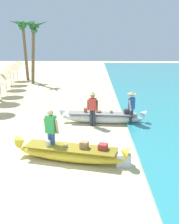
{
  "coord_description": "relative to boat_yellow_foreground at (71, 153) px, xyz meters",
  "views": [
    {
      "loc": [
        1.72,
        -9.08,
        4.24
      ],
      "look_at": [
        1.54,
        3.14,
        0.9
      ],
      "focal_mm": 44.78,
      "sensor_mm": 36.0,
      "label": 1
    }
  ],
  "objects": [
    {
      "name": "palm_tree_tall_inland",
      "position": [
        -5.93,
        18.51,
        4.47
      ],
      "size": [
        2.81,
        2.79,
        5.86
      ],
      "color": "brown",
      "rests_on": "ground"
    },
    {
      "name": "person_vendor_assistant",
      "position": [
        2.63,
        4.13,
        0.69
      ],
      "size": [
        0.46,
        0.57,
        1.69
      ],
      "color": "#333842",
      "rests_on": "ground"
    },
    {
      "name": "parasol_row_4",
      "position": [
        -6.4,
        15.83,
        1.46
      ],
      "size": [
        1.6,
        1.6,
        1.91
      ],
      "color": "#8E6B47",
      "rests_on": "ground"
    },
    {
      "name": "boat_yellow_foreground",
      "position": [
        0.0,
        0.0,
        0.0
      ],
      "size": [
        4.16,
        1.7,
        0.81
      ],
      "color": "yellow",
      "rests_on": "ground"
    },
    {
      "name": "cooler_box",
      "position": [
        1.8,
        -0.33,
        -0.08
      ],
      "size": [
        0.49,
        0.4,
        0.42
      ],
      "primitive_type": "cube",
      "rotation": [
        0.0,
        0.0,
        -0.01
      ],
      "color": "silver",
      "rests_on": "ground"
    },
    {
      "name": "ground_plane",
      "position": [
        -0.93,
        0.07,
        -0.29
      ],
      "size": [
        80.0,
        80.0,
        0.0
      ],
      "primitive_type": "plane",
      "color": "beige"
    },
    {
      "name": "palm_tree_mid_cluster",
      "position": [
        -4.56,
        16.35,
        4.19
      ],
      "size": [
        2.77,
        2.47,
        5.68
      ],
      "color": "brown",
      "rests_on": "ground"
    },
    {
      "name": "person_tourist_customer",
      "position": [
        -0.72,
        0.31,
        0.73
      ],
      "size": [
        0.59,
        0.39,
        1.79
      ],
      "color": "#3D5BA8",
      "rests_on": "ground"
    },
    {
      "name": "parasol_row_5",
      "position": [
        -6.68,
        18.2,
        1.46
      ],
      "size": [
        1.6,
        1.6,
        1.91
      ],
      "color": "#8E6B47",
      "rests_on": "ground"
    },
    {
      "name": "parasol_row_2",
      "position": [
        -5.61,
        11.09,
        1.46
      ],
      "size": [
        1.6,
        1.6,
        1.91
      ],
      "color": "#8E6B47",
      "rests_on": "ground"
    },
    {
      "name": "boat_white_midground",
      "position": [
        1.23,
        4.42,
        0.0
      ],
      "size": [
        4.36,
        0.98,
        0.78
      ],
      "color": "white",
      "rests_on": "ground"
    },
    {
      "name": "person_vendor_hatted",
      "position": [
        0.74,
        3.99,
        0.69
      ],
      "size": [
        0.58,
        0.44,
        1.69
      ],
      "color": "#333842",
      "rests_on": "ground"
    },
    {
      "name": "parasol_row_3",
      "position": [
        -6.01,
        13.66,
        1.46
      ],
      "size": [
        1.6,
        1.6,
        1.91
      ],
      "color": "#8E6B47",
      "rests_on": "ground"
    }
  ]
}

